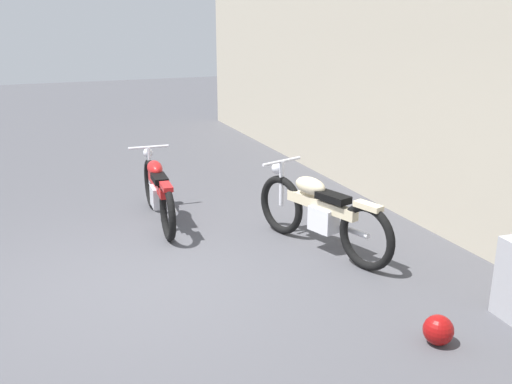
# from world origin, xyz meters

# --- Properties ---
(ground_plane) EXTENTS (40.00, 40.00, 0.00)m
(ground_plane) POSITION_xyz_m (0.00, 0.00, 0.00)
(ground_plane) COLOR #47474C
(building_wall) EXTENTS (18.00, 0.30, 3.44)m
(building_wall) POSITION_xyz_m (0.00, 3.97, 1.72)
(building_wall) COLOR #B2A893
(building_wall) RESTS_ON ground_plane
(helmet) EXTENTS (0.27, 0.27, 0.27)m
(helmet) POSITION_xyz_m (2.12, 2.13, 0.13)
(helmet) COLOR maroon
(helmet) RESTS_ON ground_plane
(motorcycle_cream) EXTENTS (2.13, 0.87, 0.99)m
(motorcycle_cream) POSITION_xyz_m (-0.12, 2.16, 0.48)
(motorcycle_cream) COLOR black
(motorcycle_cream) RESTS_ON ground_plane
(motorcycle_red) EXTENTS (2.08, 0.58, 0.93)m
(motorcycle_red) POSITION_xyz_m (-1.80, 0.57, 0.45)
(motorcycle_red) COLOR black
(motorcycle_red) RESTS_ON ground_plane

